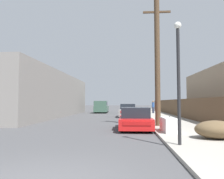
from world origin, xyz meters
TOP-DOWN VIEW (x-y plane):
  - sidewalk_curb at (5.30, 23.50)m, footprint 4.20×63.00m
  - discarded_fridge at (3.87, 7.28)m, footprint 0.65×1.82m
  - parked_sports_car_red at (2.21, 9.01)m, footprint 1.90×4.08m
  - car_parked_mid at (1.86, 20.18)m, footprint 1.95×4.54m
  - pickup_truck at (-2.16, 29.11)m, footprint 2.14×5.63m
  - utility_pole at (3.73, 10.14)m, footprint 1.80×0.35m
  - street_lamp at (3.60, 3.82)m, footprint 0.26×0.26m
  - brush_pile at (5.42, 5.25)m, footprint 1.71×1.39m
  - wooden_fence at (7.25, 20.13)m, footprint 0.08×39.25m
  - building_left_block at (-8.60, 20.26)m, footprint 7.00×22.03m
  - pedestrian at (5.37, 26.54)m, footprint 0.34×0.34m

SIDE VIEW (x-z plane):
  - sidewalk_curb at x=5.30m, z-range 0.00..0.12m
  - discarded_fridge at x=3.87m, z-range 0.11..0.84m
  - brush_pile at x=5.42m, z-range 0.12..0.86m
  - parked_sports_car_red at x=2.21m, z-range -0.06..1.25m
  - car_parked_mid at x=1.86m, z-range -0.05..1.39m
  - pickup_truck at x=-2.16m, z-range 0.00..1.80m
  - pedestrian at x=5.37m, z-range 0.14..1.86m
  - wooden_fence at x=7.25m, z-range 0.12..1.94m
  - building_left_block at x=-8.60m, z-range 0.00..4.85m
  - street_lamp at x=3.60m, z-range 0.49..4.91m
  - utility_pole at x=3.73m, z-range 0.20..8.48m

